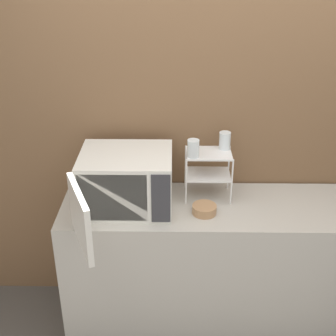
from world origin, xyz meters
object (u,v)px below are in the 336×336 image
Objects in this scene: microwave at (125,182)px; glass_front_left at (193,148)px; bowl at (204,209)px; glass_back_right at (225,141)px; dish_rack at (208,165)px.

glass_front_left is (0.40, 0.08, 0.18)m from microwave.
glass_front_left is 0.36m from bowl.
microwave is 0.45m from glass_front_left.
glass_front_left is 1.00× the size of glass_back_right.
microwave is 7.76× the size of glass_back_right.
glass_back_right is (0.10, 0.06, 0.14)m from dish_rack.
dish_rack reaches higher than bowl.
glass_front_left reaches higher than microwave.
bowl is (-0.03, -0.20, -0.19)m from dish_rack.
dish_rack is at bearing 15.60° from microwave.
glass_front_left reaches higher than bowl.
bowl is (0.47, -0.07, -0.14)m from microwave.
glass_front_left and glass_back_right have the same top height.
glass_back_right is (0.19, 0.12, 0.00)m from glass_front_left.
dish_rack is (0.50, 0.14, 0.04)m from microwave.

